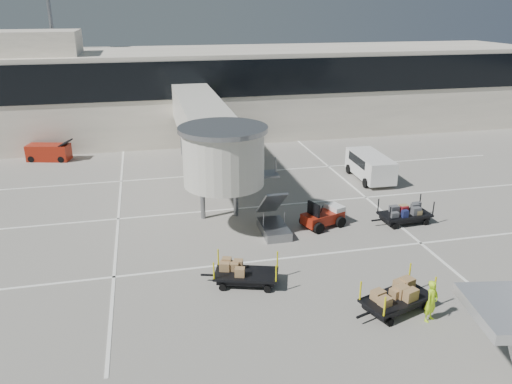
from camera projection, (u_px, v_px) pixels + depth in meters
ground at (329, 274)px, 23.77m from camera, size 140.00×140.00×0.00m
lane_markings at (268, 204)px, 32.15m from camera, size 40.00×30.00×0.02m
terminal at (221, 90)px, 49.58m from camera, size 64.00×12.11×15.20m
jet_bridge at (208, 131)px, 32.63m from camera, size 5.70×20.40×6.03m
baggage_tug at (324, 217)px, 28.77m from camera, size 2.68×2.20×1.60m
suitcase_cart at (404, 215)px, 29.19m from camera, size 3.67×1.65×1.42m
box_cart_near at (394, 299)px, 20.70m from camera, size 3.79×2.41×1.46m
box_cart_far at (249, 274)px, 22.74m from camera, size 3.62×2.24×1.39m
ground_worker at (431, 301)px, 20.01m from camera, size 0.78×0.68×1.80m
minivan at (369, 164)px, 36.44m from camera, size 2.28×4.95×1.85m
belt_loader at (49, 152)px, 41.01m from camera, size 3.81×2.22×1.73m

